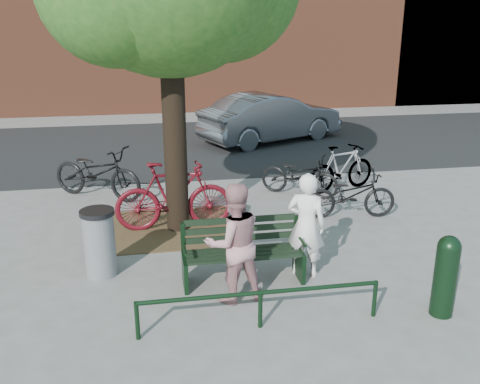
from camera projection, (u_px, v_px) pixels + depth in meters
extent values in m
plane|color=gray|center=(243.00, 282.00, 7.80)|extent=(90.00, 90.00, 0.00)
cube|color=brown|center=(167.00, 229.00, 9.69)|extent=(2.40, 2.00, 0.02)
cube|color=black|center=(192.00, 145.00, 15.74)|extent=(40.00, 7.00, 0.01)
cube|color=black|center=(185.00, 272.00, 7.60)|extent=(0.06, 0.52, 0.45)
cube|color=black|center=(183.00, 237.00, 7.67)|extent=(0.06, 0.06, 0.44)
cylinder|color=black|center=(185.00, 249.00, 7.37)|extent=(0.04, 0.36, 0.04)
cube|color=black|center=(299.00, 263.00, 7.87)|extent=(0.06, 0.52, 0.45)
cube|color=black|center=(296.00, 229.00, 7.94)|extent=(0.06, 0.06, 0.44)
cylinder|color=black|center=(302.00, 241.00, 7.65)|extent=(0.04, 0.36, 0.04)
cube|color=black|center=(243.00, 254.00, 7.66)|extent=(1.64, 0.46, 0.04)
cube|color=black|center=(240.00, 229.00, 7.78)|extent=(1.64, 0.03, 0.47)
cylinder|color=black|center=(137.00, 321.00, 6.36)|extent=(0.06, 0.06, 0.50)
cylinder|color=black|center=(260.00, 309.00, 6.60)|extent=(0.06, 0.06, 0.50)
cylinder|color=black|center=(375.00, 299.00, 6.85)|extent=(0.06, 0.06, 0.50)
cylinder|color=black|center=(261.00, 293.00, 6.53)|extent=(3.00, 0.06, 0.06)
cylinder|color=black|center=(174.00, 125.00, 9.12)|extent=(0.40, 0.40, 3.80)
imported|color=white|center=(306.00, 225.00, 7.79)|extent=(0.69, 0.61, 1.58)
imported|color=tan|center=(234.00, 243.00, 7.09)|extent=(0.91, 0.77, 1.66)
cylinder|color=black|center=(445.00, 281.00, 6.82)|extent=(0.30, 0.30, 0.95)
sphere|color=black|center=(449.00, 247.00, 6.67)|extent=(0.30, 0.30, 0.30)
cylinder|color=gray|center=(100.00, 245.00, 7.88)|extent=(0.46, 0.46, 0.96)
cylinder|color=black|center=(97.00, 212.00, 7.71)|extent=(0.50, 0.50, 0.07)
imported|color=black|center=(97.00, 172.00, 11.16)|extent=(2.19, 1.76, 1.12)
imported|color=#4F0B13|center=(174.00, 196.00, 9.52)|extent=(2.10, 0.60, 1.26)
imported|color=black|center=(300.00, 175.00, 11.35)|extent=(1.75, 1.46, 0.90)
imported|color=gray|center=(342.00, 168.00, 11.64)|extent=(1.77, 0.99, 1.03)
imported|color=black|center=(350.00, 195.00, 10.11)|extent=(1.79, 0.78, 0.91)
imported|color=slate|center=(271.00, 117.00, 16.08)|extent=(4.66, 3.22, 1.45)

